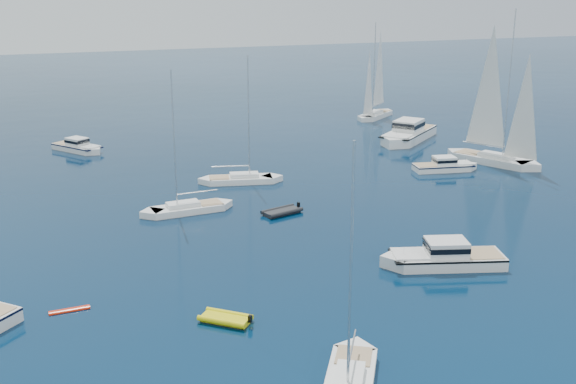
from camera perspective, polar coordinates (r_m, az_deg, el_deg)
name	(u,v)px	position (r m, az deg, el deg)	size (l,w,h in m)	color
ground	(532,354)	(43.30, 19.28, -12.37)	(400.00, 400.00, 0.00)	#082B4D
motor_cruiser_centre	(442,266)	(53.99, 12.49, -5.89)	(3.05, 9.98, 2.62)	silver
motor_cruiser_far_r	(445,170)	(81.23, 12.69, 1.72)	(2.43, 7.94, 2.08)	white
motor_cruiser_distant	(407,140)	(96.09, 9.70, 4.17)	(4.15, 13.58, 3.56)	white
motor_cruiser_horizon	(79,151)	(92.44, -16.71, 3.22)	(2.54, 8.30, 2.18)	white
sailboat_mid_l	(187,212)	(65.48, -8.22, -1.63)	(2.42, 9.32, 13.70)	white
sailboat_centre	(241,182)	(74.63, -3.87, 0.79)	(2.46, 9.47, 13.92)	white
sailboat_sails_r	(492,163)	(86.00, 16.31, 2.28)	(3.25, 12.52, 18.40)	white
sailboat_sails_far	(375,117)	(112.20, 7.13, 6.06)	(2.72, 10.44, 15.35)	white
tender_yellow	(226,322)	(44.64, -5.12, -10.51)	(1.88, 3.37, 0.95)	yellow
tender_grey_far	(282,214)	(64.32, -0.50, -1.79)	(2.09, 3.85, 0.95)	black
kayak_orange	(69,311)	(47.98, -17.41, -9.24)	(0.56, 2.58, 0.30)	red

